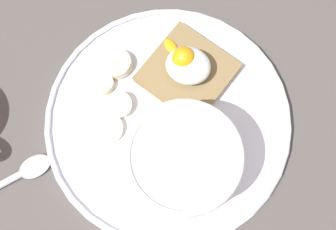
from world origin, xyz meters
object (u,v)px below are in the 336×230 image
Objects in this scene: banana_slice_left at (102,84)px; spoon at (16,177)px; banana_slice_right at (107,128)px; banana_slice_front at (120,101)px; banana_slice_back at (117,64)px; toast_slice at (187,73)px; oatmeal_bowl at (183,162)px; poached_egg at (187,64)px.

spoon is at bearing -115.59° from banana_slice_left.
banana_slice_front is at bearing 82.45° from banana_slice_right.
toast_slice is at bearing 8.11° from banana_slice_back.
oatmeal_bowl is at bearing -30.90° from banana_slice_left.
banana_slice_back is at bearing 112.10° from banana_slice_front.
banana_slice_front is at bearing -67.90° from banana_slice_back.
banana_slice_front is at bearing -140.12° from toast_slice.
banana_slice_right is at bearing -128.05° from toast_slice.
banana_slice_right is at bearing -127.32° from poached_egg.
banana_slice_right is at bearing 168.00° from oatmeal_bowl.
toast_slice is 8.07cm from banana_slice_back.
banana_slice_left is at bearing -155.80° from poached_egg.
banana_slice_back reaches higher than toast_slice.
banana_slice_left is 5.23cm from banana_slice_right.
oatmeal_bowl is 2.89× the size of banana_slice_back.
banana_slice_left is 0.76× the size of banana_slice_back.
oatmeal_bowl is 18.57cm from spoon.
poached_egg is 1.61× the size of banana_slice_back.
banana_slice_front reaches higher than spoon.
banana_slice_right is (2.12, -4.78, -0.06)cm from banana_slice_left.
banana_slice_front is 3.40cm from banana_slice_right.
poached_egg reaches higher than banana_slice_front.
toast_slice is 8.22cm from banana_slice_front.
toast_slice is at bearing 39.88° from banana_slice_front.
banana_slice_right is (-6.75, -8.63, -0.27)cm from toast_slice.
banana_slice_right is at bearing 43.43° from spoon.
banana_slice_left is 0.33× the size of spoon.
banana_slice_back is (0.88, 2.71, 0.15)cm from banana_slice_left.
spoon is at bearing -132.34° from toast_slice.
banana_slice_left is (-2.56, 1.42, -0.22)cm from banana_slice_front.
poached_egg is at bearing 48.03° from spoon.
oatmeal_bowl is at bearing 18.36° from spoon.
banana_slice_front and banana_slice_back have the same top height.
poached_egg is 0.70× the size of spoon.
spoon is at bearing -127.75° from banana_slice_front.
poached_egg is 11.24cm from banana_slice_right.
banana_slice_front is 2.94cm from banana_slice_left.
banana_slice_right reaches higher than spoon.
banana_slice_front is (-8.66, 5.29, -2.91)cm from oatmeal_bowl.
oatmeal_bowl is at bearing -77.02° from poached_egg.
banana_slice_left is at bearing 150.94° from banana_slice_front.
banana_slice_front is 1.40× the size of banana_slice_left.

